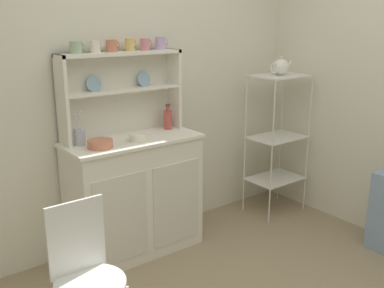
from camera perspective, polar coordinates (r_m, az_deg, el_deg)
name	(u,v)px	position (r m, az deg, el deg)	size (l,w,h in m)	color
wall_back	(129,84)	(3.46, -8.00, 7.63)	(3.84, 0.05, 2.50)	silver
hutch_cabinet	(135,195)	(3.38, -7.32, -6.45)	(1.00, 0.45, 0.89)	white
hutch_shelf_unit	(120,86)	(3.31, -9.23, 7.29)	(0.93, 0.18, 0.61)	silver
bakers_rack	(277,130)	(4.05, 10.85, 1.75)	(0.49, 0.34, 1.26)	silver
wire_chair	(85,267)	(2.40, -13.56, -15.03)	(0.36, 0.36, 0.85)	white
cup_sage_0	(76,47)	(3.11, -14.57, 11.85)	(0.09, 0.08, 0.08)	#9EB78E
cup_cream_1	(95,47)	(3.16, -12.24, 12.06)	(0.08, 0.07, 0.08)	silver
cup_terracotta_2	(112,46)	(3.22, -10.20, 12.25)	(0.09, 0.08, 0.08)	#C67556
cup_gold_3	(130,45)	(3.29, -7.93, 12.45)	(0.08, 0.07, 0.09)	#DBB760
cup_rose_4	(145,44)	(3.35, -5.98, 12.54)	(0.09, 0.07, 0.08)	#D17A84
cup_lilac_5	(161,43)	(3.42, -4.04, 12.73)	(0.09, 0.07, 0.09)	#B79ECC
bowl_mixing_large	(100,144)	(3.05, -11.65, 0.02)	(0.17, 0.17, 0.06)	#C67556
bowl_floral_medium	(138,137)	(3.18, -6.94, 0.89)	(0.12, 0.12, 0.05)	silver
jam_bottle	(168,119)	(3.49, -3.09, 3.22)	(0.06, 0.06, 0.20)	#B74C47
utensil_jar	(80,137)	(3.14, -14.17, 0.92)	(0.08, 0.08, 0.24)	#B2B7C6
porcelain_teapot	(281,67)	(3.96, 11.25, 9.64)	(0.23, 0.14, 0.16)	white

